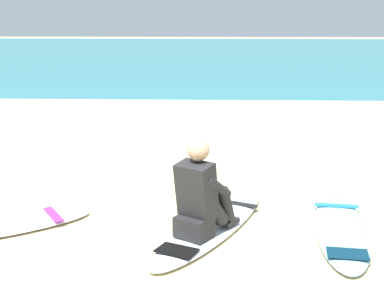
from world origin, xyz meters
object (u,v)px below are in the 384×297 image
at_px(surfboard_main, 212,226).
at_px(surfboard_spare_far, 341,229).
at_px(surfer_seated, 201,197).
at_px(surfboard_spare_near, 5,226).

relative_size(surfboard_main, surfboard_spare_far, 1.09).
distance_m(surfer_seated, surfboard_spare_near, 2.06).
xyz_separation_m(surfboard_main, surfer_seated, (-0.10, -0.26, 0.40)).
xyz_separation_m(surfer_seated, surfboard_spare_far, (1.41, 0.24, -0.40)).
distance_m(surfboard_main, surfer_seated, 0.49).
bearing_deg(surfboard_spare_near, surfboard_main, 2.26).
bearing_deg(surfboard_spare_far, surfboard_spare_near, -179.04).
relative_size(surfboard_spare_near, surfboard_spare_far, 0.83).
relative_size(surfer_seated, surfboard_spare_far, 0.44).
bearing_deg(surfboard_main, surfboard_spare_near, -177.74).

